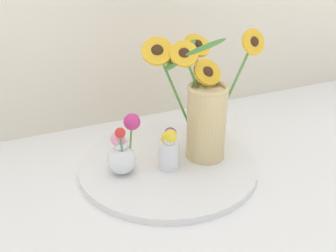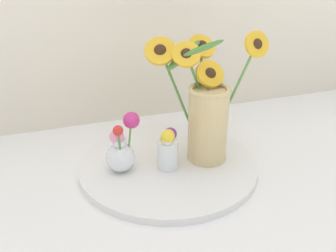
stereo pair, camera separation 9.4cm
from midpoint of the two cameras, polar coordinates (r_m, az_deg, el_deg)
ground_plane at (r=1.02m, az=-1.60°, el=-9.29°), size 6.00×6.00×0.00m
serving_tray at (r=1.10m, az=-2.45°, el=-5.70°), size 0.49×0.49×0.02m
mason_jar_sunflowers at (r=1.07m, az=2.75°, el=2.42°), size 0.31×0.25×0.37m
vase_small_center at (r=1.04m, az=-2.44°, el=-3.20°), size 0.06×0.09×0.13m
vase_bulb_right at (r=1.04m, az=-9.19°, el=-3.79°), size 0.10×0.08×0.16m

